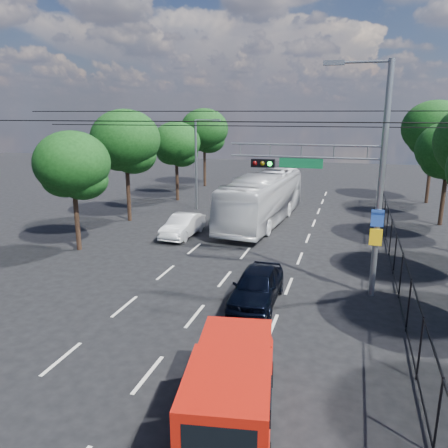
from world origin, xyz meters
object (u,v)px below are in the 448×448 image
at_px(red_pickup, 232,386).
at_px(white_bus, 263,199).
at_px(signal_mast, 350,171).
at_px(white_van, 183,226).
at_px(navy_hatchback, 257,286).

relative_size(red_pickup, white_bus, 0.45).
relative_size(signal_mast, white_van, 2.27).
relative_size(signal_mast, red_pickup, 1.71).
distance_m(white_bus, white_van, 6.45).
distance_m(red_pickup, navy_hatchback, 7.20).
xyz_separation_m(red_pickup, white_van, (-7.51, 15.53, -0.37)).
height_order(signal_mast, white_van, signal_mast).
bearing_deg(navy_hatchback, red_pickup, -82.54).
bearing_deg(red_pickup, white_van, 115.81).
bearing_deg(white_bus, red_pickup, -75.75).
xyz_separation_m(signal_mast, white_van, (-9.86, 6.24, -4.55)).
bearing_deg(signal_mast, white_van, 147.66).
height_order(navy_hatchback, white_van, navy_hatchback).
bearing_deg(red_pickup, signal_mast, 75.80).
bearing_deg(navy_hatchback, signal_mast, 33.24).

